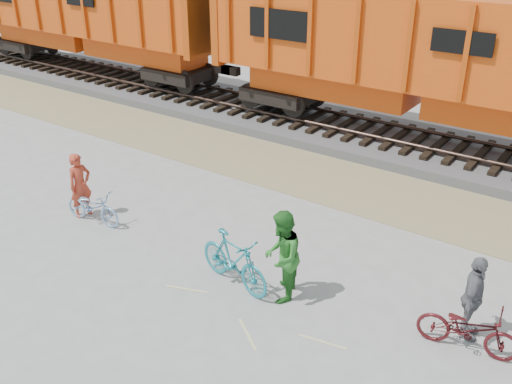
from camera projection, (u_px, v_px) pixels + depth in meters
ground at (251, 287)px, 11.52m from camera, size 120.00×120.00×0.00m
gravel_strip at (368, 190)px, 15.55m from camera, size 120.00×3.00×0.02m
ballast_bed at (417, 147)px, 18.05m from camera, size 120.00×4.00×0.30m
track at (418, 138)px, 17.91m from camera, size 120.00×2.60×0.24m
hopper_car_left at (90, 12)px, 24.64m from camera, size 14.00×3.13×4.65m
hopper_car_center at (427, 57)px, 16.83m from camera, size 14.00×3.13×4.65m
bicycle_blue at (93, 207)px, 13.78m from camera, size 1.65×0.74×0.84m
bicycle_teal at (234, 261)px, 11.35m from camera, size 1.98×0.91×1.15m
bicycle_maroon at (468, 329)px, 9.67m from camera, size 1.78×0.85×0.90m
person_solo at (80, 185)px, 13.94m from camera, size 0.45×0.64×1.64m
person_man at (282, 256)px, 10.82m from camera, size 1.00×1.11×1.87m
person_woman at (473, 298)px, 9.86m from camera, size 0.48×0.98×1.62m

